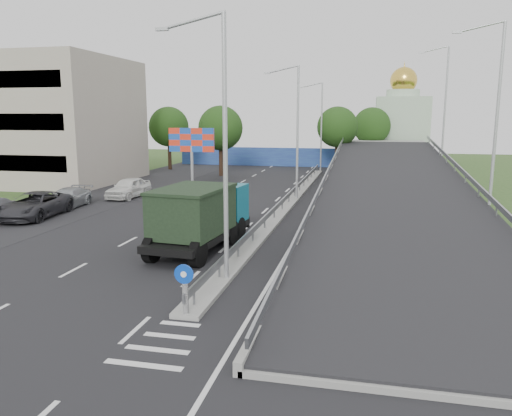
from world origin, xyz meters
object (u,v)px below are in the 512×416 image
(parked_car_d, at_px, (67,198))
(parked_car_e, at_px, (129,188))
(lamp_post_near, at_px, (220,135))
(billboard, at_px, (192,144))
(church, at_px, (401,125))
(lamp_post_mid, at_px, (295,125))
(dump_truck, at_px, (201,214))
(sign_bollard, at_px, (185,289))
(parked_car_c, at_px, (35,205))
(lamp_post_far, at_px, (320,122))

(parked_car_d, distance_m, parked_car_e, 5.50)
(lamp_post_near, distance_m, billboard, 23.87)
(lamp_post_near, xyz_separation_m, parked_car_d, (-15.43, 13.22, -5.11))
(lamp_post_near, bearing_deg, church, 79.62)
(lamp_post_mid, distance_m, church, 35.41)
(lamp_post_near, height_order, parked_car_e, lamp_post_near)
(parked_car_e, bearing_deg, dump_truck, -48.34)
(church, bearing_deg, sign_bollard, -99.81)
(parked_car_c, bearing_deg, lamp_post_near, -37.38)
(billboard, bearing_deg, dump_truck, -68.97)
(billboard, xyz_separation_m, dump_truck, (6.71, -17.44, -2.41))
(dump_truck, height_order, parked_car_e, dump_truck)
(lamp_post_far, height_order, dump_truck, lamp_post_far)
(church, relative_size, billboard, 2.51)
(parked_car_c, bearing_deg, billboard, 57.53)
(lamp_post_mid, relative_size, church, 0.73)
(lamp_post_near, relative_size, parked_car_d, 2.10)
(billboard, bearing_deg, lamp_post_far, 63.16)
(parked_car_c, bearing_deg, parked_car_e, 69.88)
(dump_truck, distance_m, parked_car_e, 17.43)
(sign_bollard, xyz_separation_m, church, (10.00, 57.83, 4.28))
(lamp_post_far, xyz_separation_m, parked_car_e, (-13.17, -21.77, -4.99))
(lamp_post_near, height_order, lamp_post_far, same)
(billboard, xyz_separation_m, parked_car_d, (-6.32, -8.78, -3.49))
(parked_car_c, xyz_separation_m, parked_car_d, (-0.01, 3.64, -0.13))
(lamp_post_mid, relative_size, parked_car_c, 1.70)
(billboard, bearing_deg, parked_car_c, -116.93)
(lamp_post_near, xyz_separation_m, church, (9.89, 54.00, -0.50))
(sign_bollard, relative_size, church, 0.12)
(lamp_post_far, xyz_separation_m, billboard, (-9.11, -18.00, -1.62))
(lamp_post_mid, bearing_deg, parked_car_c, -145.94)
(parked_car_e, bearing_deg, lamp_post_far, 62.26)
(sign_bollard, distance_m, parked_car_e, 25.63)
(lamp_post_near, height_order, dump_truck, lamp_post_near)
(church, relative_size, parked_car_d, 2.88)
(billboard, relative_size, parked_car_d, 1.15)
(dump_truck, bearing_deg, billboard, 116.90)
(lamp_post_mid, xyz_separation_m, church, (9.89, 34.00, -0.50))
(lamp_post_near, bearing_deg, dump_truck, 117.81)
(lamp_post_far, xyz_separation_m, church, (9.89, 14.00, -0.50))
(sign_bollard, distance_m, church, 58.84)
(lamp_post_near, distance_m, parked_car_c, 18.82)
(lamp_post_near, bearing_deg, parked_car_c, 148.17)
(lamp_post_near, distance_m, parked_car_d, 20.95)
(lamp_post_near, height_order, parked_car_c, lamp_post_near)
(lamp_post_near, bearing_deg, parked_car_d, 139.41)
(church, height_order, dump_truck, church)
(lamp_post_mid, bearing_deg, billboard, 167.62)
(lamp_post_far, relative_size, church, 0.73)
(billboard, height_order, parked_car_e, billboard)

